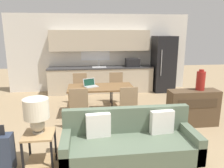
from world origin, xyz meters
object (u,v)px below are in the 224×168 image
table_lamp (36,112)px  dining_chair_near_right (127,104)px  dining_chair_far_left (80,88)px  credenza (193,108)px  side_table (40,145)px  dining_table (101,89)px  refrigerator (163,64)px  laptop (90,85)px  dining_chair_far_right (117,87)px  vase (201,80)px  couch (129,142)px  dining_chair_near_left (79,105)px

table_lamp → dining_chair_near_right: 2.21m
dining_chair_far_left → credenza: bearing=-36.5°
side_table → dining_table: bearing=63.4°
refrigerator → credenza: bearing=-97.0°
credenza → side_table: bearing=-157.9°
laptop → credenza: bearing=-49.1°
refrigerator → dining_chair_far_right: 2.29m
refrigerator → laptop: refrigerator is taller
vase → laptop: vase is taller
couch → dining_chair_far_right: bearing=85.6°
table_lamp → dining_chair_far_left: bearing=78.8°
refrigerator → dining_chair_far_left: refrigerator is taller
couch → dining_chair_near_left: (-0.83, 1.40, 0.19)m
vase → dining_chair_near_right: vase is taller
refrigerator → table_lamp: size_ratio=3.61×
dining_chair_near_right → dining_chair_far_right: (-0.01, 1.58, 0.00)m
dining_chair_far_right → credenza: bearing=-49.5°
couch → vase: 2.35m
dining_table → table_lamp: (-1.12, -2.19, 0.26)m
credenza → vase: size_ratio=2.42×
credenza → dining_chair_far_right: size_ratio=1.22×
dining_chair_near_right → credenza: bearing=168.9°
refrigerator → credenza: size_ratio=1.73×
side_table → laptop: (0.85, 2.28, 0.38)m
vase → dining_chair_near_right: 1.72m
dining_chair_far_left → laptop: size_ratio=2.32×
couch → dining_chair_far_right: 2.98m
dining_table → laptop: 0.29m
refrigerator → dining_chair_far_right: bearing=-146.0°
refrigerator → laptop: (-2.65, -1.99, -0.20)m
couch → dining_chair_far_right: (0.23, 2.97, 0.19)m
dining_chair_near_right → dining_chair_far_right: 1.58m
dining_chair_near_right → laptop: size_ratio=2.32×
dining_table → table_lamp: table_lamp is taller
couch → dining_chair_far_left: size_ratio=2.34×
credenza → dining_chair_near_right: (-1.49, 0.17, 0.11)m
refrigerator → dining_chair_near_right: (-1.85, -2.83, -0.46)m
dining_chair_near_right → table_lamp: bearing=35.5°
couch → credenza: size_ratio=1.92×
table_lamp → vase: (3.29, 1.27, 0.11)m
couch → dining_chair_near_left: 1.64m
couch → vase: (1.87, 1.25, 0.71)m
table_lamp → laptop: bearing=69.0°
laptop → side_table: bearing=-135.7°
credenza → dining_chair_far_left: size_ratio=1.22×
dining_chair_far_right → side_table: bearing=-118.6°
table_lamp → dining_chair_near_right: bearing=40.2°
refrigerator → credenza: 3.07m
table_lamp → vase: size_ratio=1.16×
side_table → dining_chair_far_right: size_ratio=0.64×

